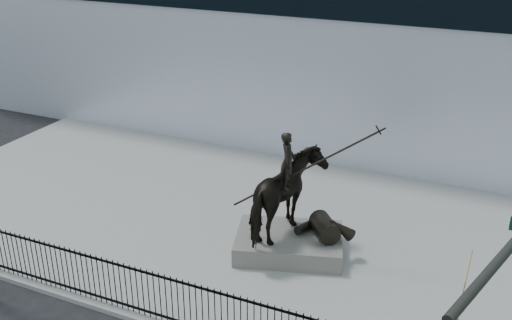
% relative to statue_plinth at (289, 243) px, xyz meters
% --- Properties ---
extents(plaza, '(30.00, 12.00, 0.15)m').
position_rel_statue_plinth_xyz_m(plaza, '(-0.19, 1.19, -0.39)').
color(plaza, '#979794').
rests_on(plaza, ground).
extents(building, '(44.00, 14.00, 9.00)m').
position_rel_statue_plinth_xyz_m(building, '(-0.19, 14.19, 4.04)').
color(building, silver).
rests_on(building, ground).
extents(picket_fence, '(22.10, 0.10, 1.50)m').
position_rel_statue_plinth_xyz_m(picket_fence, '(-0.19, -4.56, 0.44)').
color(picket_fence, black).
rests_on(picket_fence, plaza).
extents(statue_plinth, '(3.84, 3.16, 0.62)m').
position_rel_statue_plinth_xyz_m(statue_plinth, '(0.00, 0.00, 0.00)').
color(statue_plinth, '#63615B').
rests_on(statue_plinth, plaza).
extents(equestrian_statue, '(4.08, 3.17, 3.60)m').
position_rel_statue_plinth_xyz_m(equestrian_statue, '(0.06, 0.02, 1.61)').
color(equestrian_statue, black).
rests_on(equestrian_statue, statue_plinth).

